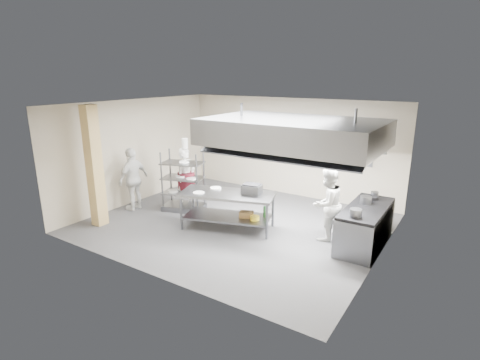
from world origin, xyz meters
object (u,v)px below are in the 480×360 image
Objects in this scene: pass_rack at (183,181)px; stockpot at (366,200)px; island at (227,211)px; chef_line at (327,204)px; chef_head at (186,178)px; griddle at (252,189)px; cooking_range at (365,227)px; chef_plating at (133,179)px.

stockpot is (4.78, 0.64, 0.15)m from pass_rack.
island is 2.40m from chef_line.
chef_head is 2.43m from griddle.
griddle is at bearing 11.26° from island.
chef_line is 1.80m from griddle.
cooking_range is at bearing 3.05° from griddle.
chef_plating is 3.54m from griddle.
chef_head is at bearing -175.51° from stockpot.
chef_plating is at bearing 167.88° from island.
stockpot is at bearing 113.73° from cooking_range.
griddle is 1.77× the size of stockpot.
island is 3.22m from cooking_range.
griddle is at bearing -90.99° from chef_head.
griddle is (2.28, -0.12, 0.18)m from pass_rack.
chef_head reaches higher than chef_line.
chef_plating is (-2.97, -0.29, 0.42)m from island.
island is at bearing -160.87° from stockpot.
chef_head reaches higher than cooking_range.
cooking_range is 2.72m from griddle.
chef_plating is (-5.23, -0.99, 0.03)m from chef_line.
griddle is at bearing 95.81° from chef_plating.
chef_head is (-1.87, 0.66, 0.40)m from island.
island is 1.34× the size of chef_line.
pass_rack is at bearing -174.82° from cooking_range.
chef_head reaches higher than stockpot.
chef_head is (-4.98, -0.19, 0.44)m from cooking_range.
chef_head is 1.01× the size of chef_line.
pass_rack is 4.91m from cooking_range.
island is at bearing -101.52° from chef_head.
pass_rack is 0.95× the size of chef_plating.
chef_head reaches higher than island.
pass_rack reaches higher than island.
pass_rack is 1.40m from chef_plating.
chef_line reaches higher than pass_rack.
island is at bearing -52.59° from chef_line.
cooking_range is (3.11, 0.85, -0.04)m from island.
cooking_range is (4.87, 0.44, -0.42)m from pass_rack.
griddle is at bearing -20.77° from pass_rack.
island is 0.82m from griddle.
stockpot is at bearing 134.76° from chef_line.
pass_rack is 2.29m from griddle.
chef_line is at bearing -169.88° from cooking_range.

